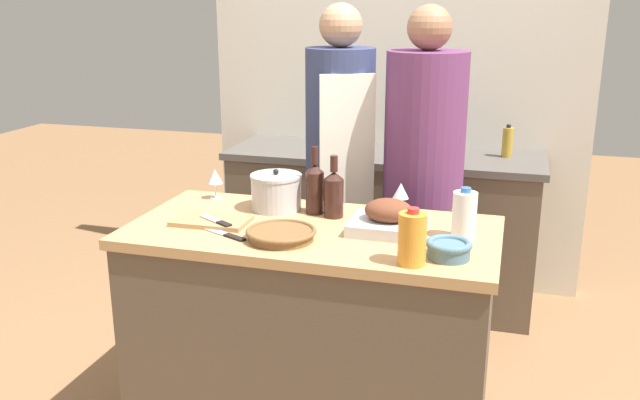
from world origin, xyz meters
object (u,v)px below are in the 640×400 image
(juice_jug, at_px, (412,238))
(condiment_bottle_extra, at_px, (408,144))
(stand_mixer, at_px, (437,134))
(person_cook_aproned, at_px, (340,166))
(wicker_basket, at_px, (281,234))
(knife_paring, at_px, (217,221))
(knife_chef, at_px, (222,233))
(condiment_bottle_tall, at_px, (352,134))
(wine_glass_right, at_px, (215,177))
(wine_bottle_green, at_px, (315,187))
(milk_jug, at_px, (464,215))
(mixing_bowl, at_px, (449,248))
(person_cook_guest, at_px, (423,176))
(roasting_pan, at_px, (388,219))
(wine_glass_left, at_px, (401,192))
(wine_bottle_dark, at_px, (334,193))
(stock_pot, at_px, (276,192))
(cutting_board, at_px, (212,221))

(juice_jug, relative_size, condiment_bottle_extra, 1.27)
(stand_mixer, relative_size, person_cook_aproned, 0.19)
(wicker_basket, relative_size, condiment_bottle_extra, 1.69)
(knife_paring, bearing_deg, knife_chef, -54.09)
(condiment_bottle_tall, bearing_deg, wine_glass_right, -103.27)
(wine_bottle_green, relative_size, knife_paring, 1.65)
(knife_paring, height_order, person_cook_aproned, person_cook_aproned)
(milk_jug, height_order, knife_chef, milk_jug)
(juice_jug, relative_size, wine_glass_right, 1.46)
(mixing_bowl, distance_m, condiment_bottle_tall, 1.88)
(milk_jug, bearing_deg, wine_bottle_green, 167.17)
(milk_jug, height_order, condiment_bottle_tall, milk_jug)
(person_cook_guest, bearing_deg, wine_bottle_green, -108.10)
(roasting_pan, height_order, knife_chef, roasting_pan)
(juice_jug, distance_m, wine_glass_left, 0.54)
(wine_bottle_green, relative_size, stand_mixer, 0.85)
(wine_glass_left, bearing_deg, stand_mixer, 89.45)
(roasting_pan, height_order, knife_paring, roasting_pan)
(knife_paring, relative_size, person_cook_aproned, 0.10)
(milk_jug, bearing_deg, condiment_bottle_tall, 117.63)
(wine_bottle_dark, height_order, knife_chef, wine_bottle_dark)
(wine_bottle_green, xyz_separation_m, knife_chef, (-0.26, -0.35, -0.11))
(condiment_bottle_extra, bearing_deg, stock_pot, -106.60)
(wicker_basket, bearing_deg, stock_pot, 112.22)
(juice_jug, xyz_separation_m, wine_glass_right, (-0.94, 0.53, 0.01))
(condiment_bottle_tall, relative_size, condiment_bottle_extra, 1.14)
(cutting_board, relative_size, milk_jug, 1.55)
(roasting_pan, distance_m, wine_bottle_dark, 0.27)
(knife_chef, relative_size, condiment_bottle_extra, 1.59)
(roasting_pan, relative_size, wine_bottle_green, 1.02)
(stock_pot, relative_size, wine_bottle_dark, 0.84)
(wine_bottle_dark, xyz_separation_m, person_cook_aproned, (-0.14, 0.62, -0.04))
(roasting_pan, relative_size, wine_glass_left, 2.13)
(wine_glass_right, bearing_deg, wine_bottle_dark, -10.68)
(person_cook_guest, bearing_deg, mixing_bowl, -62.27)
(person_cook_guest, bearing_deg, condiment_bottle_tall, 138.81)
(cutting_board, bearing_deg, person_cook_aproned, 69.91)
(roasting_pan, bearing_deg, condiment_bottle_extra, 95.95)
(wine_bottle_green, relative_size, person_cook_aproned, 0.16)
(condiment_bottle_tall, bearing_deg, stock_pot, -89.71)
(juice_jug, height_order, knife_paring, juice_jug)
(stock_pot, bearing_deg, wine_glass_right, 166.71)
(wicker_basket, distance_m, knife_chef, 0.23)
(wine_bottle_dark, xyz_separation_m, person_cook_guest, (0.28, 0.59, -0.06))
(condiment_bottle_tall, distance_m, condiment_bottle_extra, 0.40)
(mixing_bowl, relative_size, wine_bottle_green, 0.57)
(stock_pot, relative_size, knife_paring, 1.27)
(wine_bottle_dark, bearing_deg, knife_chef, -136.97)
(person_cook_aproned, bearing_deg, knife_chef, -129.45)
(wine_glass_left, bearing_deg, knife_chef, -144.76)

